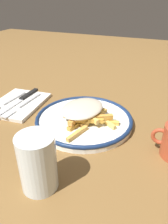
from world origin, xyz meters
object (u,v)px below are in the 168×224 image
Objects in this scene: water_glass at (38,163)px; fork at (23,105)px; napkin at (18,104)px; knife at (22,99)px; fries_heap at (84,111)px; spoon at (3,104)px; plate at (84,120)px.

fork is at bearing -48.16° from water_glass.
napkin is at bearing -46.20° from water_glass.
knife is at bearing -91.57° from napkin.
fries_heap is 0.25m from knife.
knife is 1.38× the size of spoon.
knife is at bearing -120.05° from spoon.
water_glass is (-0.25, 0.28, 0.04)m from knife.
napkin is 0.05m from spoon.
fork is 0.33m from water_glass.
fries_heap is 1.29× the size of spoon.
spoon is at bearing 48.73° from napkin.
fork is 1.16× the size of spoon.
water_glass is at bearing 131.73° from knife.
plate is at bearing 178.11° from fork.
napkin is (0.24, -0.02, -0.04)m from fries_heap.
spoon is 0.36m from water_glass.
plate is 0.03m from fries_heap.
water_glass is (-0.01, 0.24, 0.02)m from fries_heap.
water_glass is (-0.22, 0.25, 0.04)m from fork.
water_glass is (-0.25, 0.26, 0.05)m from napkin.
water_glass reaches higher than fries_heap.
fries_heap reaches higher than fork.
napkin is 0.36m from water_glass.
fork is (0.21, -0.01, 0.00)m from plate.
fork is 1.54× the size of water_glass.
napkin is 0.02m from knife.
knife is (0.03, -0.03, 0.00)m from fork.
water_glass is (-0.01, 0.24, 0.05)m from plate.
water_glass is at bearing 91.72° from fries_heap.
napkin is 1.25× the size of spoon.
knife reaches higher than fork.
spoon is 1.33× the size of water_glass.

